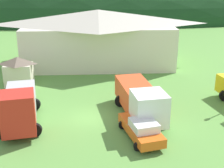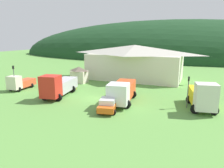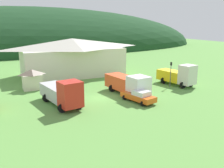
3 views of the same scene
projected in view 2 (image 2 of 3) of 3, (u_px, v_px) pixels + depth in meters
name	position (u px, v px, depth m)	size (l,w,h in m)	color
ground_plane	(95.00, 99.00, 31.46)	(200.00, 200.00, 0.00)	#5B9342
forested_hill_backdrop	(168.00, 57.00, 97.16)	(153.08, 60.00, 32.55)	#193D1E
depot_building	(135.00, 62.00, 45.43)	(20.71, 10.28, 7.30)	silver
play_shed_cream	(79.00, 74.00, 42.13)	(3.17, 2.28, 3.21)	beige
light_truck_cream	(20.00, 83.00, 36.72)	(2.75, 5.35, 2.59)	beige
crane_truck_red	(58.00, 86.00, 32.36)	(4.13, 8.57, 3.64)	red
heavy_rig_white	(122.00, 91.00, 29.39)	(4.05, 8.38, 3.15)	white
flatbed_truck_yellow	(202.00, 96.00, 26.53)	(3.96, 7.02, 3.70)	silver
service_pickup_orange	(108.00, 104.00, 26.40)	(3.14, 5.38, 1.66)	orange
traffic_light_west	(14.00, 76.00, 35.10)	(0.20, 0.32, 4.34)	#4C4C51
traffic_light_east	(188.00, 89.00, 26.97)	(0.20, 0.32, 4.09)	#4C4C51
traffic_cone_near_pickup	(76.00, 89.00, 37.22)	(0.36, 0.36, 0.46)	orange
traffic_cone_mid_row	(126.00, 94.00, 33.89)	(0.36, 0.36, 0.47)	orange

